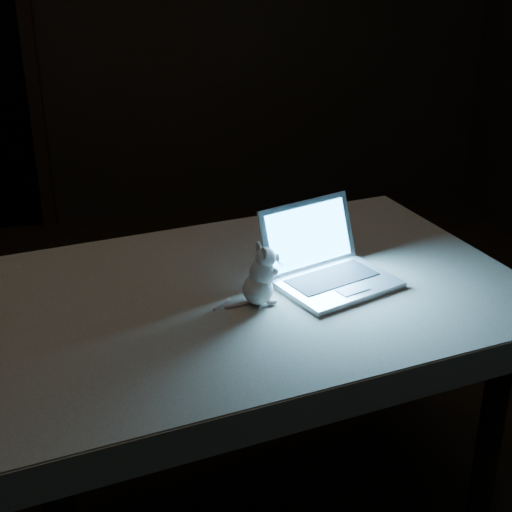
{
  "coord_description": "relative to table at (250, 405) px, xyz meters",
  "views": [
    {
      "loc": [
        -0.12,
        -2.13,
        1.81
      ],
      "look_at": [
        0.25,
        -0.15,
        0.88
      ],
      "focal_mm": 52.0,
      "sensor_mm": 36.0,
      "label": 1
    }
  ],
  "objects": [
    {
      "name": "table",
      "position": [
        0.0,
        0.0,
        0.0
      ],
      "size": [
        1.68,
        1.27,
        0.81
      ],
      "primitive_type": null,
      "rotation": [
        0.0,
        0.0,
        0.22
      ],
      "color": "black",
      "rests_on": "floor"
    },
    {
      "name": "back_wall",
      "position": [
        -0.22,
        2.73,
        0.9
      ],
      "size": [
        4.5,
        0.04,
        2.6
      ],
      "primitive_type": "cube",
      "color": "black",
      "rests_on": "ground"
    },
    {
      "name": "floor",
      "position": [
        -0.22,
        0.23,
        -0.4
      ],
      "size": [
        5.0,
        5.0,
        0.0
      ],
      "primitive_type": "plane",
      "color": "black",
      "rests_on": "ground"
    },
    {
      "name": "plush_mouse",
      "position": [
        0.01,
        -0.08,
        0.5
      ],
      "size": [
        0.17,
        0.17,
        0.17
      ],
      "primitive_type": null,
      "rotation": [
        0.0,
        0.0,
        0.5
      ],
      "color": "white",
      "rests_on": "tablecloth"
    },
    {
      "name": "laptop",
      "position": [
        0.26,
        -0.03,
        0.52
      ],
      "size": [
        0.42,
        0.39,
        0.22
      ],
      "primitive_type": null,
      "rotation": [
        0.0,
        0.0,
        0.4
      ],
      "color": "silver",
      "rests_on": "tablecloth"
    },
    {
      "name": "tablecloth",
      "position": [
        0.04,
        -0.04,
        0.36
      ],
      "size": [
        1.91,
        1.65,
        0.1
      ],
      "primitive_type": null,
      "rotation": [
        0.0,
        0.0,
        0.44
      ],
      "color": "beige",
      "rests_on": "table"
    }
  ]
}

